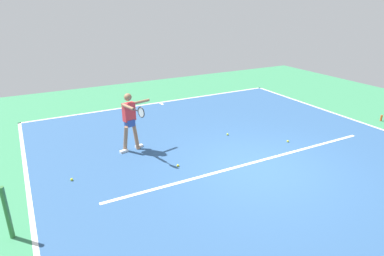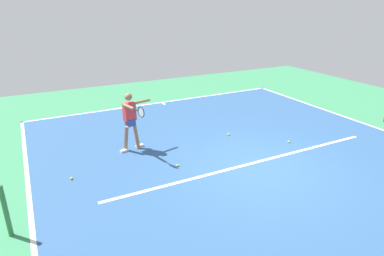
% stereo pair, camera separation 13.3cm
% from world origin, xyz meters
% --- Properties ---
extents(ground_plane, '(21.63, 21.63, 0.00)m').
position_xyz_m(ground_plane, '(0.00, 0.00, 0.00)').
color(ground_plane, '#388456').
extents(court_surface, '(10.93, 13.52, 0.00)m').
position_xyz_m(court_surface, '(0.00, 0.00, 0.00)').
color(court_surface, '#2D5484').
rests_on(court_surface, ground_plane).
extents(court_line_baseline_near, '(10.93, 0.10, 0.01)m').
position_xyz_m(court_line_baseline_near, '(0.00, -6.71, 0.00)').
color(court_line_baseline_near, white).
rests_on(court_line_baseline_near, ground_plane).
extents(court_line_sideline_right, '(0.10, 13.52, 0.01)m').
position_xyz_m(court_line_sideline_right, '(5.42, 0.00, 0.00)').
color(court_line_sideline_right, white).
rests_on(court_line_sideline_right, ground_plane).
extents(court_line_service, '(8.20, 0.10, 0.01)m').
position_xyz_m(court_line_service, '(0.00, -0.32, 0.00)').
color(court_line_service, white).
rests_on(court_line_service, ground_plane).
extents(court_line_centre_mark, '(0.10, 0.30, 0.01)m').
position_xyz_m(court_line_centre_mark, '(0.00, -6.51, 0.00)').
color(court_line_centre_mark, white).
rests_on(court_line_centre_mark, ground_plane).
extents(net_post, '(0.09, 0.09, 1.07)m').
position_xyz_m(net_post, '(5.77, 0.00, 0.54)').
color(net_post, '#38753D').
rests_on(net_post, ground_plane).
extents(tennis_player, '(1.06, 1.25, 1.72)m').
position_xyz_m(tennis_player, '(2.58, -2.62, 0.98)').
color(tennis_player, '#9E7051').
rests_on(tennis_player, ground_plane).
extents(tennis_ball_near_player, '(0.07, 0.07, 0.07)m').
position_xyz_m(tennis_ball_near_player, '(1.86, -1.07, 0.03)').
color(tennis_ball_near_player, yellow).
rests_on(tennis_ball_near_player, ground_plane).
extents(tennis_ball_near_service_line, '(0.07, 0.07, 0.07)m').
position_xyz_m(tennis_ball_near_service_line, '(-1.84, -0.92, 0.03)').
color(tennis_ball_near_service_line, yellow).
rests_on(tennis_ball_near_service_line, ground_plane).
extents(tennis_ball_by_sideline, '(0.07, 0.07, 0.07)m').
position_xyz_m(tennis_ball_by_sideline, '(4.45, -1.63, 0.03)').
color(tennis_ball_by_sideline, yellow).
rests_on(tennis_ball_by_sideline, ground_plane).
extents(tennis_ball_by_baseline, '(0.07, 0.07, 0.07)m').
position_xyz_m(tennis_ball_by_baseline, '(-0.51, -2.27, 0.03)').
color(tennis_ball_by_baseline, '#CCE033').
rests_on(tennis_ball_by_baseline, ground_plane).
extents(water_bottle, '(0.07, 0.07, 0.22)m').
position_xyz_m(water_bottle, '(-6.19, -0.78, 0.11)').
color(water_bottle, '#D84C1E').
rests_on(water_bottle, ground_plane).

